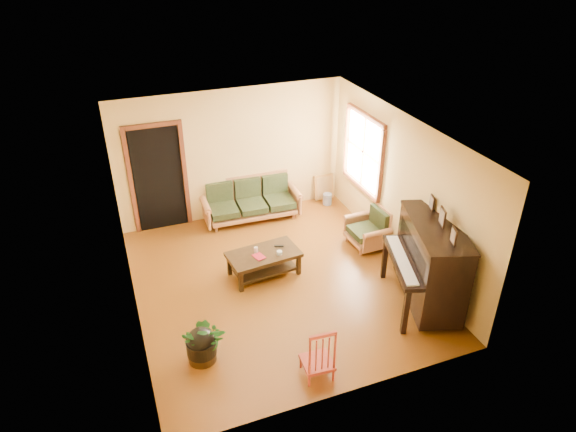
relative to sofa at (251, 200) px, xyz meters
name	(u,v)px	position (x,y,z in m)	size (l,w,h in m)	color
floor	(277,282)	(-0.25, -2.17, -0.41)	(5.00, 5.00, 0.00)	#582D0B
doorway	(158,179)	(-1.70, 0.31, 0.62)	(1.08, 0.16, 2.05)	black
window	(364,152)	(1.96, -0.87, 1.09)	(0.12, 1.36, 1.46)	white
sofa	(251,200)	(0.00, 0.00, 0.00)	(1.91, 0.80, 0.82)	#A8683D
coffee_table	(264,264)	(-0.37, -1.89, -0.19)	(1.18, 0.64, 0.43)	black
armchair	(367,228)	(1.68, -1.69, -0.04)	(0.71, 0.75, 0.75)	#A8683D
piano	(431,265)	(1.76, -3.49, 0.29)	(0.94, 1.59, 1.40)	black
footstool	(202,348)	(-1.79, -3.45, -0.21)	(0.41, 0.41, 0.39)	black
red_chair	(318,350)	(-0.43, -4.25, 0.01)	(0.39, 0.43, 0.84)	maroon
leaning_frame	(324,187)	(1.70, 0.26, -0.12)	(0.44, 0.10, 0.58)	#BE8A3F
ceramic_crock	(327,199)	(1.68, 0.01, -0.29)	(0.19, 0.19, 0.24)	#2F4B8E
potted_plant	(206,339)	(-1.72, -3.44, -0.08)	(0.59, 0.51, 0.65)	#1A5317
book	(255,258)	(-0.56, -2.00, 0.03)	(0.16, 0.21, 0.02)	maroon
candle	(256,250)	(-0.49, -1.84, 0.08)	(0.06, 0.06, 0.11)	silver
glass_jar	(279,253)	(-0.14, -2.02, 0.05)	(0.09, 0.09, 0.06)	silver
remote	(279,246)	(-0.06, -1.79, 0.03)	(0.16, 0.04, 0.02)	black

